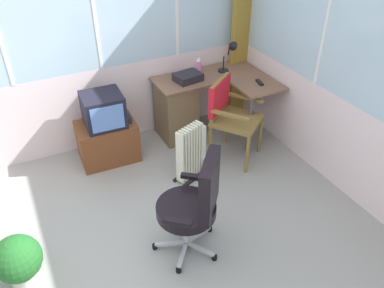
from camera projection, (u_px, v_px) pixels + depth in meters
The scene contains 14 objects.
ground at pixel (132, 279), 3.21m from camera, with size 5.62×5.04×0.06m, color gray.
north_window_panel at pixel (51, 38), 3.93m from camera, with size 4.62×0.07×2.71m.
east_window_panel at pixel (380, 70), 3.30m from camera, with size 0.07×4.04×2.71m.
curtain_corner at pixel (243, 17), 4.68m from camera, with size 0.28×0.07×2.61m, color olive.
desk at pixel (183, 107), 4.71m from camera, with size 1.30×0.98×0.74m.
desk_lamp at pixel (232, 52), 4.60m from camera, with size 0.23×0.20×0.38m.
tv_remote at pixel (260, 82), 4.47m from camera, with size 0.04×0.15×0.02m, color black.
spray_bottle at pixel (199, 65), 4.64m from camera, with size 0.06×0.06×0.22m.
paper_tray at pixel (188, 77), 4.50m from camera, with size 0.30×0.23×0.09m, color #222028.
wooden_armchair at pixel (227, 109), 4.26m from camera, with size 0.67×0.67×0.93m.
office_chair at pixel (196, 201), 3.13m from camera, with size 0.60×0.61×0.98m.
tv_on_stand at pixel (107, 131), 4.33m from camera, with size 0.66×0.47×0.82m.
space_heater at pixel (191, 152), 4.08m from camera, with size 0.41×0.29×0.64m.
potted_plant at pixel (18, 260), 3.03m from camera, with size 0.38×0.38×0.45m.
Camera 1 is at (-0.47, -2.02, 2.71)m, focal length 36.42 mm.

